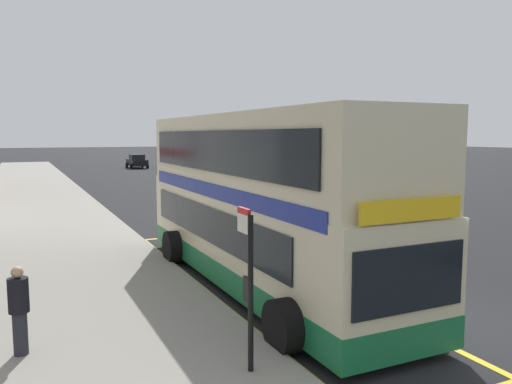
{
  "coord_description": "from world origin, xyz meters",
  "views": [
    {
      "loc": [
        -8.05,
        -7.27,
        3.89
      ],
      "look_at": [
        -1.86,
        5.82,
        2.26
      ],
      "focal_mm": 35.55,
      "sensor_mm": 36.0,
      "label": 1
    }
  ],
  "objects": [
    {
      "name": "parked_car_black_kerbside",
      "position": [
        4.77,
        52.75,
        0.8
      ],
      "size": [
        2.09,
        4.2,
        1.62
      ],
      "rotation": [
        0.0,
        0.0,
        -0.03
      ],
      "color": "black",
      "rests_on": "ground"
    },
    {
      "name": "bus_stop_sign",
      "position": [
        -4.82,
        -0.17,
        1.68
      ],
      "size": [
        0.09,
        0.51,
        2.6
      ],
      "color": "black",
      "rests_on": "pavement_near"
    },
    {
      "name": "ground_plane",
      "position": [
        0.0,
        32.0,
        0.0
      ],
      "size": [
        260.0,
        260.0,
        0.0
      ],
      "primitive_type": "plane",
      "color": "black"
    },
    {
      "name": "parked_car_navy_ahead",
      "position": [
        4.91,
        23.1,
        0.8
      ],
      "size": [
        2.09,
        4.2,
        1.62
      ],
      "rotation": [
        0.0,
        0.0,
        3.17
      ],
      "color": "navy",
      "rests_on": "ground"
    },
    {
      "name": "pedestrian_waiting_near_sign",
      "position": [
        -8.14,
        1.99,
        0.97
      ],
      "size": [
        0.34,
        0.34,
        1.54
      ],
      "color": "#26262D",
      "rests_on": "pavement_near"
    },
    {
      "name": "double_decker_bus",
      "position": [
        -2.46,
        4.38,
        2.07
      ],
      "size": [
        3.28,
        11.17,
        4.4
      ],
      "color": "beige",
      "rests_on": "ground"
    },
    {
      "name": "pavement_near",
      "position": [
        -7.0,
        32.0,
        0.07
      ],
      "size": [
        6.0,
        76.0,
        0.14
      ],
      "primitive_type": "cube",
      "color": "gray",
      "rests_on": "ground"
    },
    {
      "name": "bus_bay_markings",
      "position": [
        -2.45,
        4.55,
        0.01
      ],
      "size": [
        3.09,
        13.55,
        0.01
      ],
      "color": "yellow",
      "rests_on": "ground"
    }
  ]
}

